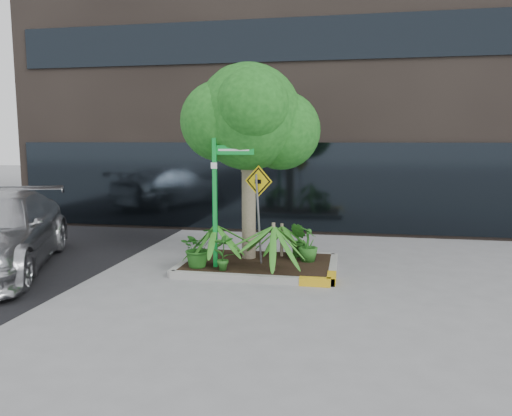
# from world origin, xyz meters

# --- Properties ---
(ground) EXTENTS (80.00, 80.00, 0.00)m
(ground) POSITION_xyz_m (0.00, 0.00, 0.00)
(ground) COLOR gray
(ground) RESTS_ON ground
(building) EXTENTS (18.00, 8.00, 15.00)m
(building) POSITION_xyz_m (0.50, 8.50, 7.50)
(building) COLOR #2D2621
(building) RESTS_ON ground
(planter) EXTENTS (3.35, 2.36, 0.15)m
(planter) POSITION_xyz_m (0.23, 0.27, 0.10)
(planter) COLOR #9E9E99
(planter) RESTS_ON ground
(tree) EXTENTS (2.98, 2.64, 4.46)m
(tree) POSITION_xyz_m (-0.09, 0.64, 3.26)
(tree) COLOR gray
(tree) RESTS_ON ground
(palm_front) EXTENTS (1.11, 1.11, 1.23)m
(palm_front) POSITION_xyz_m (0.63, -0.40, 1.07)
(palm_front) COLOR gray
(palm_front) RESTS_ON ground
(palm_left) EXTENTS (1.03, 1.03, 1.15)m
(palm_left) POSITION_xyz_m (-0.64, -0.13, 1.01)
(palm_left) COLOR gray
(palm_left) RESTS_ON ground
(palm_back) EXTENTS (0.84, 0.84, 0.94)m
(palm_back) POSITION_xyz_m (0.62, 0.90, 0.85)
(palm_back) COLOR gray
(palm_back) RESTS_ON ground
(shrub_a) EXTENTS (1.00, 1.00, 0.83)m
(shrub_a) POSITION_xyz_m (-0.96, -0.36, 0.56)
(shrub_a) COLOR #22611B
(shrub_a) RESTS_ON planter
(shrub_b) EXTENTS (0.54, 0.54, 0.76)m
(shrub_b) POSITION_xyz_m (1.25, 0.54, 0.53)
(shrub_b) COLOR #27681F
(shrub_b) RESTS_ON planter
(shrub_c) EXTENTS (0.55, 0.55, 0.75)m
(shrub_c) POSITION_xyz_m (-0.37, -0.55, 0.53)
(shrub_c) COLOR #2A6F22
(shrub_c) RESTS_ON planter
(shrub_d) EXTENTS (0.58, 0.58, 0.79)m
(shrub_d) POSITION_xyz_m (1.02, 0.88, 0.54)
(shrub_d) COLOR #25611C
(shrub_d) RESTS_ON planter
(street_sign_post) EXTENTS (0.87, 0.86, 2.94)m
(street_sign_post) POSITION_xyz_m (-0.55, -0.24, 1.82)
(street_sign_post) COLOR green
(street_sign_post) RESTS_ON ground
(cattle_sign) EXTENTS (0.61, 0.27, 2.09)m
(cattle_sign) POSITION_xyz_m (0.25, 0.04, 1.57)
(cattle_sign) COLOR slate
(cattle_sign) RESTS_ON ground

